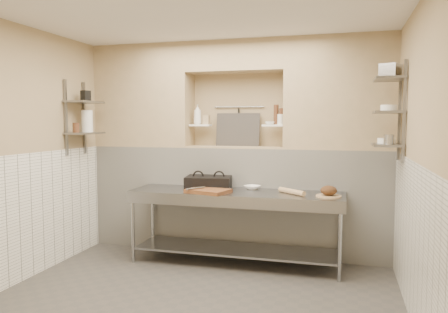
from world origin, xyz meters
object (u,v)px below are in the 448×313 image
(bottle_soap, at_px, (198,114))
(rolling_pin, at_px, (292,192))
(cutting_board, at_px, (208,191))
(mixing_bowl, at_px, (252,187))
(jug_left, at_px, (87,121))
(bowl_alcove, at_px, (270,123))
(panini_press, at_px, (209,182))
(prep_table, at_px, (235,213))
(bread_loaf, at_px, (329,190))

(bottle_soap, bearing_deg, rolling_pin, -22.19)
(bottle_soap, bearing_deg, cutting_board, -62.43)
(mixing_bowl, distance_m, jug_left, 2.31)
(cutting_board, height_order, bowl_alcove, bowl_alcove)
(rolling_pin, relative_size, bowl_alcove, 3.33)
(cutting_board, distance_m, mixing_bowl, 0.61)
(mixing_bowl, bearing_deg, bottle_soap, 159.56)
(rolling_pin, bearing_deg, panini_press, 170.90)
(prep_table, xyz_separation_m, rolling_pin, (0.68, 0.00, 0.29))
(rolling_pin, xyz_separation_m, jug_left, (-2.65, -0.08, 0.82))
(bottle_soap, height_order, jug_left, bottle_soap)
(prep_table, height_order, mixing_bowl, mixing_bowl)
(panini_press, relative_size, mixing_bowl, 3.17)
(cutting_board, xyz_separation_m, bowl_alcove, (0.62, 0.71, 0.81))
(prep_table, xyz_separation_m, bread_loaf, (1.10, -0.07, 0.33))
(panini_press, height_order, bowl_alcove, bowl_alcove)
(prep_table, distance_m, panini_press, 0.55)
(panini_press, bearing_deg, jug_left, 179.81)
(panini_press, height_order, bottle_soap, bottle_soap)
(cutting_board, xyz_separation_m, bottle_soap, (-0.37, 0.71, 0.93))
(bread_loaf, relative_size, bottle_soap, 0.68)
(bowl_alcove, bearing_deg, bread_loaf, -38.48)
(bottle_soap, relative_size, jug_left, 0.95)
(panini_press, bearing_deg, mixing_bowl, -2.01)
(rolling_pin, height_order, bread_loaf, bread_loaf)
(panini_press, xyz_separation_m, bowl_alcove, (0.72, 0.38, 0.75))
(bread_loaf, distance_m, jug_left, 3.17)
(panini_press, height_order, mixing_bowl, panini_press)
(prep_table, relative_size, bottle_soap, 9.58)
(jug_left, bearing_deg, bowl_alcove, 15.38)
(panini_press, distance_m, cutting_board, 0.35)
(bread_loaf, bearing_deg, mixing_bowl, 161.87)
(prep_table, height_order, jug_left, jug_left)
(panini_press, relative_size, bread_loaf, 3.40)
(prep_table, height_order, bread_loaf, bread_loaf)
(mixing_bowl, relative_size, jug_left, 0.69)
(panini_press, xyz_separation_m, jug_left, (-1.58, -0.25, 0.78))
(prep_table, relative_size, rolling_pin, 6.35)
(rolling_pin, bearing_deg, bread_loaf, -9.06)
(bread_loaf, bearing_deg, rolling_pin, 170.94)
(mixing_bowl, relative_size, bread_loaf, 1.07)
(rolling_pin, height_order, jug_left, jug_left)
(bottle_soap, relative_size, bowl_alcove, 2.21)
(bread_loaf, xyz_separation_m, bottle_soap, (-1.77, 0.62, 0.88))
(cutting_board, relative_size, bread_loaf, 2.63)
(cutting_board, distance_m, rolling_pin, 0.99)
(mixing_bowl, relative_size, bottle_soap, 0.73)
(panini_press, distance_m, bread_loaf, 1.52)
(cutting_board, bearing_deg, bottle_soap, 117.57)
(panini_press, bearing_deg, bread_loaf, -18.30)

